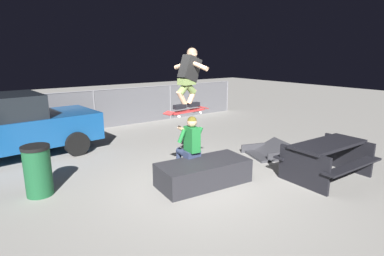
# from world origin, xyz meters

# --- Properties ---
(ground_plane) EXTENTS (40.00, 40.00, 0.00)m
(ground_plane) POSITION_xyz_m (0.00, 0.00, 0.00)
(ground_plane) COLOR gray
(ledge_box_main) EXTENTS (1.86, 0.99, 0.46)m
(ledge_box_main) POSITION_xyz_m (0.12, -0.04, 0.23)
(ledge_box_main) COLOR #28282D
(ledge_box_main) RESTS_ON ground
(person_sitting_on_ledge) EXTENTS (0.60, 0.77, 1.29)m
(person_sitting_on_ledge) POSITION_xyz_m (0.12, 0.43, 0.71)
(person_sitting_on_ledge) COLOR #2D3856
(person_sitting_on_ledge) RESTS_ON ground
(skateboard) EXTENTS (1.04, 0.33, 0.13)m
(skateboard) POSITION_xyz_m (-0.02, 0.31, 1.41)
(skateboard) COLOR #B72D2D
(skater_airborne) EXTENTS (0.63, 0.89, 1.12)m
(skater_airborne) POSITION_xyz_m (0.04, 0.32, 2.10)
(skater_airborne) COLOR black
(kicker_ramp) EXTENTS (1.16, 1.15, 0.44)m
(kicker_ramp) POSITION_xyz_m (2.51, 0.34, 0.07)
(kicker_ramp) COLOR #38383D
(kicker_ramp) RESTS_ON ground
(picnic_table_back) EXTENTS (1.74, 1.39, 0.75)m
(picnic_table_back) POSITION_xyz_m (2.36, -1.29, 0.50)
(picnic_table_back) COLOR black
(picnic_table_back) RESTS_ON ground
(trash_bin) EXTENTS (0.48, 0.48, 0.93)m
(trash_bin) POSITION_xyz_m (-2.57, 1.32, 0.47)
(trash_bin) COLOR #19512D
(trash_bin) RESTS_ON ground
(fence_back) EXTENTS (12.05, 0.05, 1.33)m
(fence_back) POSITION_xyz_m (0.00, 5.67, 0.71)
(fence_back) COLOR slate
(fence_back) RESTS_ON ground
(parked_car) EXTENTS (4.32, 2.18, 1.56)m
(parked_car) POSITION_xyz_m (-2.80, 3.96, 0.79)
(parked_car) COLOR navy
(parked_car) RESTS_ON ground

